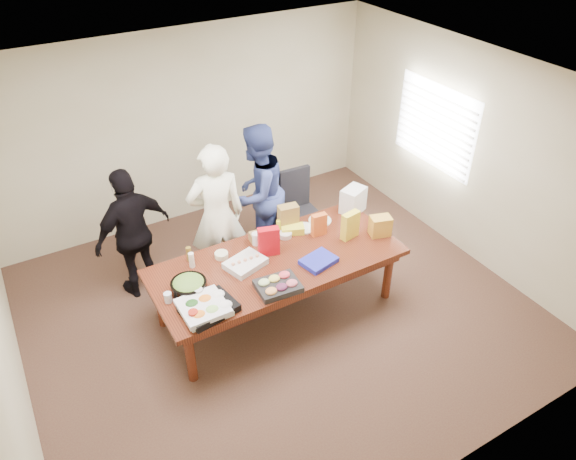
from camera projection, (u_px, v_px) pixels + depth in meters
floor at (278, 310)px, 6.37m from camera, size 5.50×5.00×0.02m
ceiling at (275, 88)px, 4.81m from camera, size 5.50×5.00×0.02m
wall_back at (188, 128)px, 7.36m from camera, size 5.50×0.04×2.70m
wall_front at (447, 382)px, 3.82m from camera, size 5.50×0.04×2.70m
wall_right at (468, 154)px, 6.72m from camera, size 0.04×5.00×2.70m
window_panel at (435, 126)px, 7.05m from camera, size 0.03×1.40×1.10m
window_blinds at (432, 127)px, 7.03m from camera, size 0.04×1.36×1.00m
conference_table at (278, 285)px, 6.15m from camera, size 2.80×1.20×0.75m
office_chair at (302, 213)px, 7.14m from camera, size 0.55×0.55×1.03m
person_center at (217, 217)px, 6.30m from camera, size 0.74×0.55×1.87m
person_right at (257, 193)px, 6.81m from camera, size 1.10×1.01×1.82m
person_left at (133, 233)px, 6.21m from camera, size 1.05×0.67×1.67m
veggie_tray at (209, 308)px, 5.25m from camera, size 0.56×0.47×0.08m
fruit_tray at (278, 286)px, 5.53m from camera, size 0.47×0.38×0.07m
sheet_cake at (245, 263)px, 5.83m from camera, size 0.48×0.41×0.07m
salad_bowl at (189, 287)px, 5.48m from camera, size 0.42×0.42×0.12m
chip_bag_blue at (319, 261)px, 5.88m from camera, size 0.42×0.35×0.06m
chip_bag_red at (269, 241)px, 5.93m from camera, size 0.25×0.16×0.34m
chip_bag_yellow at (350, 225)px, 6.19m from camera, size 0.24×0.13×0.34m
chip_bag_orange at (319, 225)px, 6.26m from camera, size 0.18×0.09×0.28m
mayo_jar at (256, 239)px, 6.14m from camera, size 0.10×0.10×0.15m
mustard_bottle at (279, 226)px, 6.33m from camera, size 0.07×0.07×0.16m
dressing_bottle at (189, 254)px, 5.88m from camera, size 0.06×0.06×0.18m
ranch_bottle at (192, 260)px, 5.79m from camera, size 0.07×0.07×0.18m
banana_bunch at (293, 229)px, 6.34m from camera, size 0.31×0.25×0.09m
bread_loaf at (261, 235)px, 6.22m from camera, size 0.29×0.15×0.11m
kraft_bag at (288, 217)px, 6.36m from camera, size 0.25×0.17×0.31m
red_cup at (194, 316)px, 5.12m from camera, size 0.11×0.11×0.13m
clear_cup_a at (199, 294)px, 5.39m from camera, size 0.09×0.09×0.12m
clear_cup_b at (168, 298)px, 5.35m from camera, size 0.09×0.09×0.11m
pizza_box_lower at (204, 308)px, 5.27m from camera, size 0.45×0.45×0.05m
pizza_box_upper at (203, 307)px, 5.21m from camera, size 0.45×0.45×0.05m
plate_a at (320, 220)px, 6.56m from camera, size 0.35×0.35×0.02m
plate_b at (304, 228)px, 6.43m from camera, size 0.28×0.28×0.02m
dip_bowl_a at (285, 235)px, 6.27m from camera, size 0.19×0.19×0.06m
dip_bowl_b at (221, 255)px, 5.96m from camera, size 0.19×0.19×0.06m
grocery_bag_white at (353, 200)px, 6.65m from camera, size 0.36×0.31×0.32m
grocery_bag_yellow at (380, 226)px, 6.27m from camera, size 0.28×0.23×0.24m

